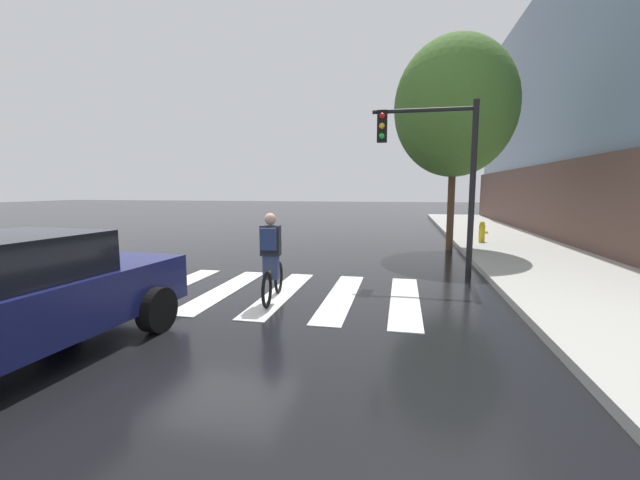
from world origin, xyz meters
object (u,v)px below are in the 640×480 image
(sedan_near, at_px, (2,301))
(street_tree_near, at_px, (455,107))
(cyclist, at_px, (271,258))
(fire_hydrant, at_px, (482,232))
(traffic_light_near, at_px, (437,158))

(sedan_near, bearing_deg, street_tree_near, 59.79)
(cyclist, distance_m, fire_hydrant, 10.33)
(cyclist, bearing_deg, street_tree_near, 61.51)
(cyclist, distance_m, street_tree_near, 9.39)
(fire_hydrant, xyz_separation_m, street_tree_near, (-1.32, -1.36, 4.33))
(traffic_light_near, bearing_deg, sedan_near, -130.34)
(sedan_near, relative_size, cyclist, 2.76)
(sedan_near, xyz_separation_m, traffic_light_near, (5.42, 6.38, 2.04))
(traffic_light_near, distance_m, fire_hydrant, 6.58)
(cyclist, bearing_deg, fire_hydrant, 58.65)
(fire_hydrant, bearing_deg, traffic_light_near, -110.76)
(sedan_near, distance_m, fire_hydrant, 14.32)
(traffic_light_near, xyz_separation_m, street_tree_near, (0.86, 4.40, 2.00))
(traffic_light_near, height_order, fire_hydrant, traffic_light_near)
(traffic_light_near, bearing_deg, street_tree_near, 78.94)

